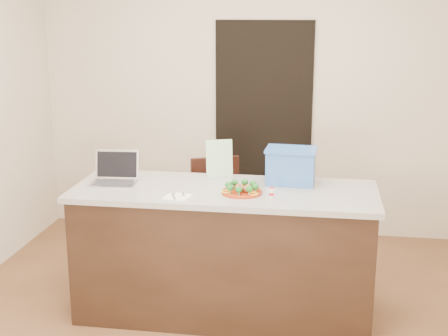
% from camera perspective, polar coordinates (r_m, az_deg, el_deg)
% --- Properties ---
extents(ground, '(4.00, 4.00, 0.00)m').
position_cam_1_polar(ground, '(4.35, -0.52, -14.55)').
color(ground, brown).
rests_on(ground, ground).
extents(room_shell, '(4.00, 4.00, 4.00)m').
position_cam_1_polar(room_shell, '(3.83, -0.57, 7.13)').
color(room_shell, white).
rests_on(room_shell, ground).
extents(doorway, '(0.90, 0.02, 2.00)m').
position_cam_1_polar(doorway, '(5.86, 3.61, 3.55)').
color(doorway, black).
rests_on(doorway, ground).
extents(island, '(2.06, 0.76, 0.92)m').
position_cam_1_polar(island, '(4.37, 0.01, -7.67)').
color(island, black).
rests_on(island, ground).
extents(plate, '(0.27, 0.27, 0.02)m').
position_cam_1_polar(plate, '(4.11, 1.64, -2.19)').
color(plate, '#97280D').
rests_on(plate, island).
extents(meatballs, '(0.11, 0.10, 0.04)m').
position_cam_1_polar(meatballs, '(4.10, 1.61, -1.87)').
color(meatballs, brown).
rests_on(meatballs, plate).
extents(broccoli, '(0.23, 0.23, 0.04)m').
position_cam_1_polar(broccoli, '(4.10, 1.64, -1.63)').
color(broccoli, '#154F19').
rests_on(broccoli, plate).
extents(pepper_rings, '(0.24, 0.23, 0.01)m').
position_cam_1_polar(pepper_rings, '(4.11, 1.64, -2.07)').
color(pepper_rings, gold).
rests_on(pepper_rings, plate).
extents(napkin, '(0.18, 0.18, 0.01)m').
position_cam_1_polar(napkin, '(4.04, -4.28, -2.63)').
color(napkin, silver).
rests_on(napkin, island).
extents(fork, '(0.06, 0.17, 0.00)m').
position_cam_1_polar(fork, '(4.06, -4.52, -2.49)').
color(fork, silver).
rests_on(fork, napkin).
extents(knife, '(0.04, 0.17, 0.01)m').
position_cam_1_polar(knife, '(4.02, -3.92, -2.62)').
color(knife, silver).
rests_on(knife, napkin).
extents(yogurt_bottle, '(0.03, 0.03, 0.07)m').
position_cam_1_polar(yogurt_bottle, '(4.04, 4.37, -2.29)').
color(yogurt_bottle, silver).
rests_on(yogurt_bottle, island).
extents(laptop, '(0.33, 0.27, 0.22)m').
position_cam_1_polar(laptop, '(4.42, -9.94, -0.57)').
color(laptop, '#BAB9BE').
rests_on(laptop, island).
extents(leaflet, '(0.19, 0.10, 0.27)m').
position_cam_1_polar(leaflet, '(4.47, -0.43, 0.86)').
color(leaflet, white).
rests_on(leaflet, island).
extents(blue_box, '(0.36, 0.27, 0.25)m').
position_cam_1_polar(blue_box, '(4.34, 6.14, 0.21)').
color(blue_box, '#3162B1').
rests_on(blue_box, island).
extents(chair, '(0.53, 0.55, 0.91)m').
position_cam_1_polar(chair, '(5.13, -1.01, -3.55)').
color(chair, black).
rests_on(chair, ground).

